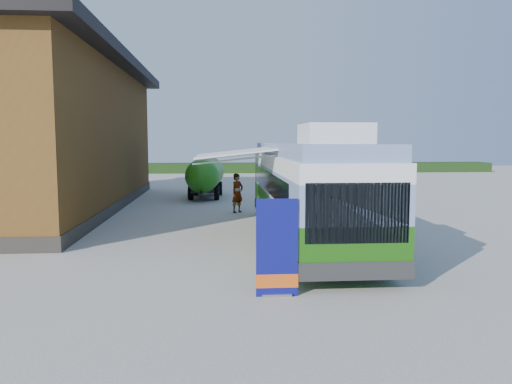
{
  "coord_description": "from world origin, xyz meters",
  "views": [
    {
      "loc": [
        -1.71,
        -15.31,
        3.4
      ],
      "look_at": [
        -0.21,
        3.97,
        1.4
      ],
      "focal_mm": 35.0,
      "sensor_mm": 36.0,
      "label": 1
    }
  ],
  "objects": [
    {
      "name": "ground",
      "position": [
        0.0,
        0.0,
        0.0
      ],
      "size": [
        100.0,
        100.0,
        0.0
      ],
      "primitive_type": "plane",
      "color": "#BCB7AD",
      "rests_on": "ground"
    },
    {
      "name": "barn",
      "position": [
        -10.5,
        10.0,
        3.59
      ],
      "size": [
        9.6,
        21.2,
        7.5
      ],
      "color": "brown",
      "rests_on": "ground"
    },
    {
      "name": "hedge",
      "position": [
        8.0,
        38.0,
        0.5
      ],
      "size": [
        40.0,
        3.0,
        1.0
      ],
      "primitive_type": "cube",
      "color": "#264419",
      "rests_on": "ground"
    },
    {
      "name": "bus",
      "position": [
        1.35,
        1.41,
        1.83
      ],
      "size": [
        2.66,
        12.48,
        3.84
      ],
      "rotation": [
        0.0,
        0.0,
        0.0
      ],
      "color": "#2E7713",
      "rests_on": "ground"
    },
    {
      "name": "awning",
      "position": [
        -0.83,
        1.8,
        2.78
      ],
      "size": [
        2.9,
        4.75,
        0.55
      ],
      "rotation": [
        0.0,
        0.0,
        0.0
      ],
      "color": "white",
      "rests_on": "ground"
    },
    {
      "name": "banner",
      "position": [
        -0.43,
        -4.75,
        0.88
      ],
      "size": [
        0.94,
        0.18,
        2.16
      ],
      "rotation": [
        0.0,
        0.0,
        0.0
      ],
      "color": "navy",
      "rests_on": "ground"
    },
    {
      "name": "picnic_table",
      "position": [
        2.1,
        3.39,
        0.55
      ],
      "size": [
        1.46,
        1.35,
        0.73
      ],
      "rotation": [
        0.0,
        0.0,
        -0.18
      ],
      "color": "tan",
      "rests_on": "ground"
    },
    {
      "name": "person_a",
      "position": [
        -0.76,
        8.12,
        0.93
      ],
      "size": [
        0.8,
        0.79,
        1.86
      ],
      "primitive_type": "imported",
      "rotation": [
        0.0,
        0.0,
        0.74
      ],
      "color": "#999999",
      "rests_on": "ground"
    },
    {
      "name": "person_b",
      "position": [
        1.7,
        11.8,
        0.9
      ],
      "size": [
        1.04,
        1.11,
        1.81
      ],
      "primitive_type": "imported",
      "rotation": [
        0.0,
        0.0,
        -2.13
      ],
      "color": "#999999",
      "rests_on": "ground"
    },
    {
      "name": "slurry_tanker",
      "position": [
        -2.4,
        14.59,
        1.38
      ],
      "size": [
        2.23,
        6.47,
        2.39
      ],
      "rotation": [
        0.0,
        0.0,
        -0.07
      ],
      "color": "#267815",
      "rests_on": "ground"
    }
  ]
}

